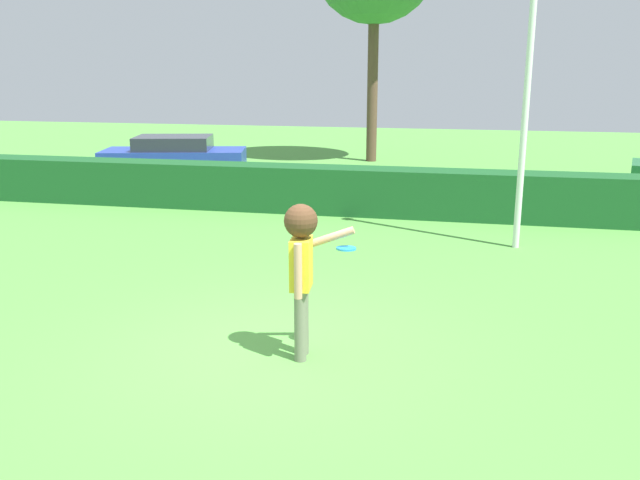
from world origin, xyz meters
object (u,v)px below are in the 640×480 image
object	(u,v)px
person	(302,259)
frisbee	(346,248)
parked_car_blue	(174,155)
lamppost	(531,38)

from	to	relation	value
person	frisbee	bearing A→B (deg)	28.74
frisbee	parked_car_blue	distance (m)	13.72
frisbee	lamppost	bearing A→B (deg)	67.06
parked_car_blue	person	bearing A→B (deg)	-59.96
person	parked_car_blue	bearing A→B (deg)	120.04
person	frisbee	distance (m)	0.53
person	parked_car_blue	size ratio (longest dim) A/B	0.40
parked_car_blue	frisbee	bearing A→B (deg)	-57.78
lamppost	parked_car_blue	world-z (taller)	lamppost
frisbee	lamppost	world-z (taller)	lamppost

